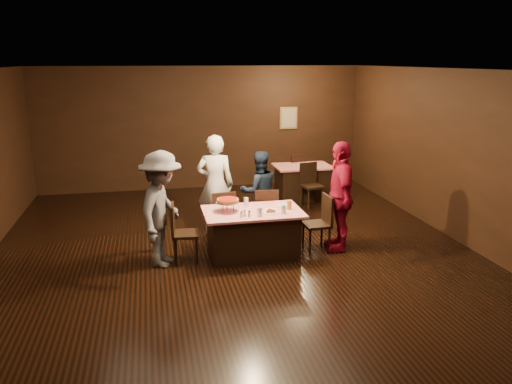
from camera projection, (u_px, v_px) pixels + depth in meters
room at (238, 129)px, 7.45m from camera, size 10.00×10.04×3.02m
main_table at (253, 233)px, 8.20m from camera, size 1.60×1.00×0.77m
back_table at (302, 182)px, 11.63m from camera, size 1.30×0.90×0.77m
chair_far_left at (222, 216)px, 8.81m from camera, size 0.45×0.45×0.95m
chair_far_right at (266, 213)px, 8.97m from camera, size 0.48×0.48×0.95m
chair_end_left at (185, 233)px, 7.96m from camera, size 0.46×0.46×0.95m
chair_end_right at (316, 223)px, 8.40m from camera, size 0.44×0.44×0.95m
chair_back_near at (312, 185)px, 10.94m from camera, size 0.49×0.49×0.95m
chair_back_far at (295, 172)px, 12.17m from camera, size 0.49×0.49×0.95m
diner_white_jacket at (215, 185)px, 9.14m from camera, size 0.75×0.56×1.85m
diner_navy_hoodie at (259, 191)px, 9.33m from camera, size 0.78×0.63×1.52m
diner_grey_knit at (162, 209)px, 7.70m from camera, size 1.06×1.34×1.82m
diner_red_shirt at (340, 196)px, 8.35m from camera, size 0.65×1.16×1.87m
pizza_stand at (228, 201)px, 8.02m from camera, size 0.38×0.38×0.22m
plate_with_slice at (270, 211)px, 7.98m from camera, size 0.25×0.25×0.06m
plate_empty at (283, 206)px, 8.36m from camera, size 0.25×0.25×0.01m
glass_front_left at (260, 212)px, 7.81m from camera, size 0.08×0.08×0.14m
glass_front_right at (283, 209)px, 7.94m from camera, size 0.08×0.08×0.14m
glass_amber at (289, 205)px, 8.16m from camera, size 0.08×0.08×0.14m
glass_back at (246, 202)px, 8.36m from camera, size 0.08×0.08×0.14m
condiments at (245, 214)px, 7.79m from camera, size 0.17×0.10×0.09m
napkin_center at (271, 209)px, 8.16m from camera, size 0.19×0.19×0.01m
napkin_left at (244, 212)px, 8.03m from camera, size 0.21×0.21×0.01m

